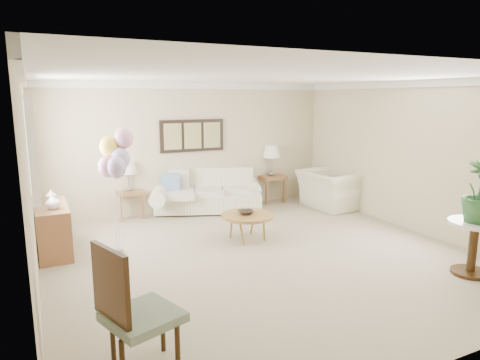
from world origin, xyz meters
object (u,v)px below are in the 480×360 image
at_px(sofa, 207,194).
at_px(armchair, 331,189).
at_px(coffee_table, 247,216).
at_px(balloon_cluster, 116,156).
at_px(accent_chair, 132,309).

xyz_separation_m(sofa, armchair, (2.45, -0.91, 0.05)).
relative_size(sofa, coffee_table, 3.08).
bearing_deg(armchair, balloon_cluster, 98.17).
bearing_deg(coffee_table, balloon_cluster, 173.16).
relative_size(sofa, accent_chair, 2.31).
bearing_deg(armchair, accent_chair, 124.75).
height_order(armchair, balloon_cluster, balloon_cluster).
xyz_separation_m(coffee_table, accent_chair, (-2.44, -2.70, 0.20)).
xyz_separation_m(armchair, accent_chair, (-4.99, -3.81, 0.20)).
distance_m(accent_chair, balloon_cluster, 3.10).
height_order(sofa, armchair, sofa).
bearing_deg(accent_chair, armchair, 37.40).
height_order(coffee_table, armchair, armchair).
bearing_deg(balloon_cluster, accent_chair, -98.29).
distance_m(sofa, armchair, 2.62).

